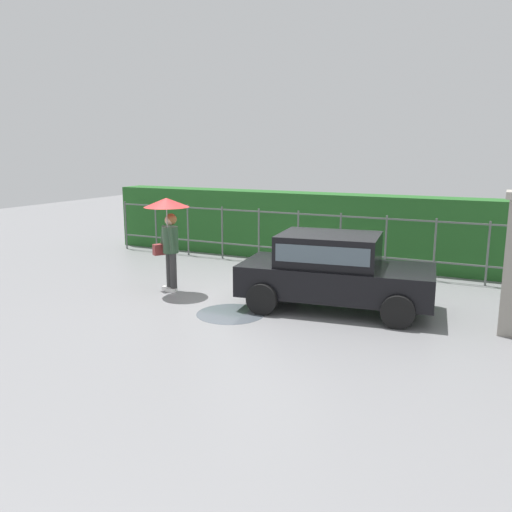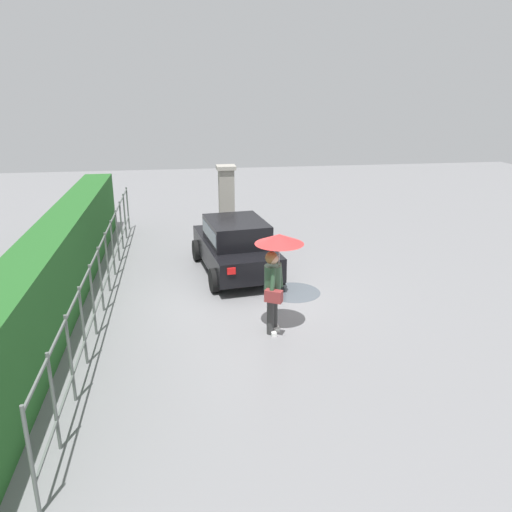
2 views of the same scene
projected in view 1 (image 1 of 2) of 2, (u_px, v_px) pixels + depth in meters
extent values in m
plane|color=slate|center=(268.00, 300.00, 10.94)|extent=(40.00, 40.00, 0.00)
cube|color=black|center=(336.00, 280.00, 10.26)|extent=(3.88, 2.10, 0.60)
cube|color=black|center=(329.00, 249.00, 10.19)|extent=(2.07, 1.67, 0.60)
cube|color=#4C5B66|center=(329.00, 248.00, 10.18)|extent=(1.92, 1.67, 0.33)
cylinder|color=black|center=(403.00, 288.00, 10.70)|extent=(0.62, 0.26, 0.60)
cylinder|color=black|center=(398.00, 312.00, 9.14)|extent=(0.62, 0.26, 0.60)
cylinder|color=black|center=(286.00, 279.00, 11.49)|extent=(0.62, 0.26, 0.60)
cylinder|color=black|center=(262.00, 299.00, 9.93)|extent=(0.62, 0.26, 0.60)
cube|color=red|center=(255.00, 260.00, 11.33)|extent=(0.09, 0.21, 0.16)
cube|color=red|center=(237.00, 271.00, 10.30)|extent=(0.09, 0.21, 0.16)
cylinder|color=#333333|center=(173.00, 273.00, 11.49)|extent=(0.15, 0.15, 0.86)
cylinder|color=#333333|center=(170.00, 271.00, 11.65)|extent=(0.15, 0.15, 0.86)
cube|color=white|center=(171.00, 290.00, 11.53)|extent=(0.26, 0.10, 0.08)
cube|color=white|center=(168.00, 288.00, 11.69)|extent=(0.26, 0.10, 0.08)
cylinder|color=#2D4C33|center=(170.00, 240.00, 11.42)|extent=(0.34, 0.34, 0.58)
sphere|color=#DBAD89|center=(170.00, 220.00, 11.34)|extent=(0.22, 0.22, 0.22)
sphere|color=olive|center=(171.00, 219.00, 11.35)|extent=(0.25, 0.25, 0.25)
cylinder|color=#2D4C33|center=(171.00, 240.00, 11.19)|extent=(0.24, 0.19, 0.56)
cylinder|color=#2D4C33|center=(163.00, 237.00, 11.55)|extent=(0.24, 0.19, 0.56)
cylinder|color=#B2B2B7|center=(167.00, 225.00, 11.24)|extent=(0.02, 0.02, 0.77)
cone|color=red|center=(166.00, 202.00, 11.14)|extent=(0.97, 0.97, 0.20)
cube|color=maroon|center=(161.00, 249.00, 11.62)|extent=(0.31, 0.37, 0.24)
cylinder|color=#59605B|center=(126.00, 225.00, 16.46)|extent=(0.05, 0.05, 1.50)
cylinder|color=#59605B|center=(156.00, 228.00, 15.96)|extent=(0.05, 0.05, 1.50)
cylinder|color=#59605B|center=(188.00, 230.00, 15.45)|extent=(0.05, 0.05, 1.50)
cylinder|color=#59605B|center=(222.00, 233.00, 14.95)|extent=(0.05, 0.05, 1.50)
cylinder|color=#59605B|center=(259.00, 236.00, 14.45)|extent=(0.05, 0.05, 1.50)
cylinder|color=#59605B|center=(298.00, 239.00, 13.95)|extent=(0.05, 0.05, 1.50)
cylinder|color=#59605B|center=(340.00, 242.00, 13.45)|extent=(0.05, 0.05, 1.50)
cylinder|color=#59605B|center=(386.00, 246.00, 12.95)|extent=(0.05, 0.05, 1.50)
cylinder|color=#59605B|center=(435.00, 250.00, 12.44)|extent=(0.05, 0.05, 1.50)
cylinder|color=#59605B|center=(488.00, 254.00, 11.94)|extent=(0.05, 0.05, 1.50)
cube|color=#59605B|center=(319.00, 215.00, 13.57)|extent=(12.79, 0.03, 0.04)
cube|color=#59605B|center=(318.00, 252.00, 13.76)|extent=(12.79, 0.03, 0.04)
cube|color=#235B23|center=(330.00, 228.00, 14.50)|extent=(13.79, 0.90, 1.90)
cylinder|color=#4C545B|center=(231.00, 314.00, 10.01)|extent=(1.32, 1.32, 0.00)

